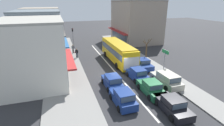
{
  "coord_description": "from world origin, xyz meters",
  "views": [
    {
      "loc": [
        -7.38,
        -20.23,
        9.55
      ],
      "look_at": [
        -0.29,
        2.12,
        1.2
      ],
      "focal_mm": 28.0,
      "sensor_mm": 36.0,
      "label": 1
    }
  ],
  "objects_px": {
    "sedan_behind_bus_near": "(172,105)",
    "parked_wagon_kerb_rear": "(118,45)",
    "sedan_adjacent_lane_trail": "(151,88)",
    "parked_sedan_kerb_second": "(142,64)",
    "city_bus": "(118,51)",
    "hatchback_behind_bus_mid": "(123,98)",
    "directional_road_sign": "(165,56)",
    "pedestrian_browsing_midblock": "(73,48)",
    "street_tree_right": "(146,51)",
    "parked_wagon_kerb_front": "(167,79)",
    "hatchback_queue_far_back": "(112,82)",
    "traffic_light_downstreet": "(73,35)",
    "parked_hatchback_kerb_third": "(129,52)",
    "pedestrian_with_handbag_near": "(77,53)",
    "hatchback_adjacent_lane_lead": "(137,74)"
  },
  "relations": [
    {
      "from": "traffic_light_downstreet",
      "to": "street_tree_right",
      "type": "bearing_deg",
      "value": -51.35
    },
    {
      "from": "parked_hatchback_kerb_third",
      "to": "directional_road_sign",
      "type": "relative_size",
      "value": 1.04
    },
    {
      "from": "sedan_adjacent_lane_trail",
      "to": "parked_sedan_kerb_second",
      "type": "distance_m",
      "value": 7.73
    },
    {
      "from": "sedan_adjacent_lane_trail",
      "to": "parked_wagon_kerb_front",
      "type": "height_order",
      "value": "parked_wagon_kerb_front"
    },
    {
      "from": "hatchback_behind_bus_mid",
      "to": "street_tree_right",
      "type": "height_order",
      "value": "street_tree_right"
    },
    {
      "from": "sedan_adjacent_lane_trail",
      "to": "parked_sedan_kerb_second",
      "type": "bearing_deg",
      "value": 70.09
    },
    {
      "from": "sedan_adjacent_lane_trail",
      "to": "pedestrian_with_handbag_near",
      "type": "relative_size",
      "value": 2.6
    },
    {
      "from": "parked_wagon_kerb_front",
      "to": "directional_road_sign",
      "type": "bearing_deg",
      "value": 63.47
    },
    {
      "from": "sedan_adjacent_lane_trail",
      "to": "parked_hatchback_kerb_third",
      "type": "height_order",
      "value": "parked_hatchback_kerb_third"
    },
    {
      "from": "pedestrian_browsing_midblock",
      "to": "city_bus",
      "type": "bearing_deg",
      "value": -47.32
    },
    {
      "from": "sedan_adjacent_lane_trail",
      "to": "pedestrian_browsing_midblock",
      "type": "bearing_deg",
      "value": 109.75
    },
    {
      "from": "parked_wagon_kerb_front",
      "to": "directional_road_sign",
      "type": "relative_size",
      "value": 1.26
    },
    {
      "from": "city_bus",
      "to": "hatchback_adjacent_lane_lead",
      "type": "height_order",
      "value": "city_bus"
    },
    {
      "from": "pedestrian_with_handbag_near",
      "to": "parked_sedan_kerb_second",
      "type": "bearing_deg",
      "value": -40.92
    },
    {
      "from": "parked_wagon_kerb_rear",
      "to": "pedestrian_with_handbag_near",
      "type": "relative_size",
      "value": 2.77
    },
    {
      "from": "sedan_behind_bus_near",
      "to": "parked_wagon_kerb_rear",
      "type": "xyz_separation_m",
      "value": [
        2.87,
        23.08,
        0.08
      ]
    },
    {
      "from": "sedan_behind_bus_near",
      "to": "parked_wagon_kerb_rear",
      "type": "bearing_deg",
      "value": 82.91
    },
    {
      "from": "traffic_light_downstreet",
      "to": "hatchback_behind_bus_mid",
      "type": "bearing_deg",
      "value": -84.44
    },
    {
      "from": "hatchback_behind_bus_mid",
      "to": "pedestrian_browsing_midblock",
      "type": "bearing_deg",
      "value": 98.35
    },
    {
      "from": "hatchback_queue_far_back",
      "to": "pedestrian_with_handbag_near",
      "type": "height_order",
      "value": "pedestrian_with_handbag_near"
    },
    {
      "from": "sedan_behind_bus_near",
      "to": "hatchback_adjacent_lane_lead",
      "type": "relative_size",
      "value": 1.13
    },
    {
      "from": "parked_wagon_kerb_rear",
      "to": "directional_road_sign",
      "type": "relative_size",
      "value": 1.25
    },
    {
      "from": "parked_wagon_kerb_front",
      "to": "parked_sedan_kerb_second",
      "type": "bearing_deg",
      "value": 91.21
    },
    {
      "from": "parked_sedan_kerb_second",
      "to": "parked_hatchback_kerb_third",
      "type": "height_order",
      "value": "parked_hatchback_kerb_third"
    },
    {
      "from": "hatchback_behind_bus_mid",
      "to": "parked_hatchback_kerb_third",
      "type": "distance_m",
      "value": 15.92
    },
    {
      "from": "directional_road_sign",
      "to": "traffic_light_downstreet",
      "type": "bearing_deg",
      "value": 118.55
    },
    {
      "from": "pedestrian_browsing_midblock",
      "to": "sedan_behind_bus_near",
      "type": "bearing_deg",
      "value": -72.98
    },
    {
      "from": "sedan_adjacent_lane_trail",
      "to": "hatchback_adjacent_lane_lead",
      "type": "bearing_deg",
      "value": 87.75
    },
    {
      "from": "sedan_behind_bus_near",
      "to": "sedan_adjacent_lane_trail",
      "type": "bearing_deg",
      "value": 91.99
    },
    {
      "from": "city_bus",
      "to": "hatchback_queue_far_back",
      "type": "bearing_deg",
      "value": -113.68
    },
    {
      "from": "hatchback_behind_bus_mid",
      "to": "street_tree_right",
      "type": "xyz_separation_m",
      "value": [
        8.11,
        10.64,
        1.16
      ]
    },
    {
      "from": "parked_wagon_kerb_rear",
      "to": "pedestrian_with_handbag_near",
      "type": "distance_m",
      "value": 10.31
    },
    {
      "from": "hatchback_behind_bus_mid",
      "to": "directional_road_sign",
      "type": "bearing_deg",
      "value": 33.01
    },
    {
      "from": "hatchback_queue_far_back",
      "to": "directional_road_sign",
      "type": "bearing_deg",
      "value": 9.79
    },
    {
      "from": "sedan_adjacent_lane_trail",
      "to": "hatchback_behind_bus_mid",
      "type": "height_order",
      "value": "hatchback_behind_bus_mid"
    },
    {
      "from": "sedan_adjacent_lane_trail",
      "to": "traffic_light_downstreet",
      "type": "distance_m",
      "value": 23.49
    },
    {
      "from": "traffic_light_downstreet",
      "to": "street_tree_right",
      "type": "height_order",
      "value": "traffic_light_downstreet"
    },
    {
      "from": "hatchback_adjacent_lane_lead",
      "to": "parked_hatchback_kerb_third",
      "type": "height_order",
      "value": "same"
    },
    {
      "from": "sedan_behind_bus_near",
      "to": "hatchback_behind_bus_mid",
      "type": "bearing_deg",
      "value": 147.09
    },
    {
      "from": "parked_sedan_kerb_second",
      "to": "parked_hatchback_kerb_third",
      "type": "distance_m",
      "value": 6.14
    },
    {
      "from": "parked_wagon_kerb_front",
      "to": "hatchback_queue_far_back",
      "type": "bearing_deg",
      "value": 167.54
    },
    {
      "from": "city_bus",
      "to": "sedan_behind_bus_near",
      "type": "height_order",
      "value": "city_bus"
    },
    {
      "from": "directional_road_sign",
      "to": "city_bus",
      "type": "bearing_deg",
      "value": 120.23
    },
    {
      "from": "traffic_light_downstreet",
      "to": "pedestrian_browsing_midblock",
      "type": "height_order",
      "value": "traffic_light_downstreet"
    },
    {
      "from": "hatchback_queue_far_back",
      "to": "sedan_behind_bus_near",
      "type": "distance_m",
      "value": 7.24
    },
    {
      "from": "hatchback_behind_bus_mid",
      "to": "parked_wagon_kerb_front",
      "type": "height_order",
      "value": "parked_wagon_kerb_front"
    },
    {
      "from": "hatchback_adjacent_lane_lead",
      "to": "parked_hatchback_kerb_third",
      "type": "relative_size",
      "value": 1.0
    },
    {
      "from": "city_bus",
      "to": "parked_wagon_kerb_rear",
      "type": "relative_size",
      "value": 2.41
    },
    {
      "from": "parked_wagon_kerb_rear",
      "to": "traffic_light_downstreet",
      "type": "distance_m",
      "value": 9.72
    },
    {
      "from": "street_tree_right",
      "to": "sedan_behind_bus_near",
      "type": "bearing_deg",
      "value": -108.17
    }
  ]
}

